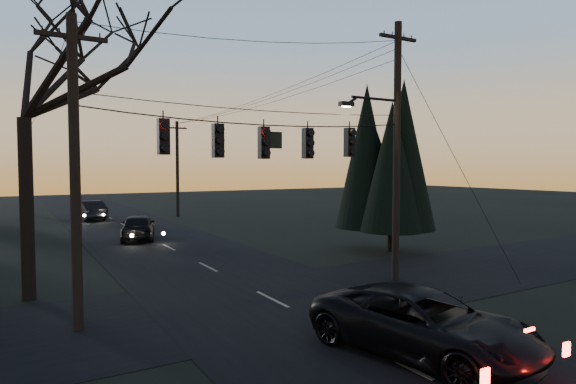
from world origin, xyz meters
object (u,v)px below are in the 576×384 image
bare_tree_left (22,43)px  utility_pole_far_l (29,215)px  utility_pole_right (395,280)px  utility_pole_left (79,330)px  sedan_oncoming_a (138,227)px  evergreen_right (392,165)px  suv_near (423,324)px  sedan_oncoming_b (89,210)px  utility_pole_far_r (178,217)px

bare_tree_left → utility_pole_far_l: bearing=88.1°
utility_pole_right → utility_pole_left: utility_pole_right is taller
utility_pole_right → sedan_oncoming_a: 16.92m
bare_tree_left → evergreen_right: bearing=3.2°
bare_tree_left → suv_near: bearing=-52.1°
bare_tree_left → evergreen_right: size_ratio=1.53×
utility_pole_right → suv_near: utility_pole_right is taller
evergreen_right → utility_pole_right: bearing=-130.8°
utility_pole_far_l → sedan_oncoming_b: utility_pole_far_l is taller
utility_pole_far_l → sedan_oncoming_a: utility_pole_far_l is taller
utility_pole_far_r → utility_pole_far_l: (-11.50, 8.00, 0.00)m
sedan_oncoming_b → utility_pole_far_r: bearing=165.1°
utility_pole_left → sedan_oncoming_b: 29.33m
utility_pole_left → suv_near: size_ratio=1.54×
suv_near → sedan_oncoming_a: bearing=81.4°
utility_pole_left → utility_pole_far_l: utility_pole_left is taller
suv_near → sedan_oncoming_a: 21.75m
sedan_oncoming_a → utility_pole_far_r: bearing=-101.5°
utility_pole_far_l → bare_tree_left: size_ratio=0.66×
suv_near → utility_pole_far_r: bearing=69.3°
utility_pole_far_l → evergreen_right: (15.84, -30.98, 4.56)m
utility_pole_far_r → bare_tree_left: size_ratio=0.70×
evergreen_right → sedan_oncoming_a: size_ratio=1.70×
utility_pole_right → sedan_oncoming_a: bearing=111.9°
sedan_oncoming_a → utility_pole_left: bearing=87.2°
utility_pole_right → evergreen_right: bearing=49.2°
utility_pole_far_r → bare_tree_left: bare_tree_left is taller
utility_pole_far_l → sedan_oncoming_b: size_ratio=1.64×
suv_near → sedan_oncoming_b: size_ratio=1.13×
utility_pole_left → sedan_oncoming_a: size_ratio=1.82×
sedan_oncoming_a → sedan_oncoming_b: size_ratio=0.96×
utility_pole_far_l → sedan_oncoming_a: size_ratio=1.71×
utility_pole_left → sedan_oncoming_b: bearing=81.7°
utility_pole_right → utility_pole_far_r: bearing=90.0°
utility_pole_far_r → evergreen_right: evergreen_right is taller
utility_pole_right → sedan_oncoming_b: 29.91m
utility_pole_far_l → bare_tree_left: (-1.05, -31.92, 8.50)m
bare_tree_left → sedan_oncoming_a: bearing=61.7°
utility_pole_left → evergreen_right: (15.84, 5.02, 4.56)m
utility_pole_left → sedan_oncoming_a: utility_pole_left is taller
utility_pole_far_r → evergreen_right: (4.34, -22.98, 4.56)m
utility_pole_left → sedan_oncoming_a: 16.54m
utility_pole_left → sedan_oncoming_a: bearing=71.7°
bare_tree_left → evergreen_right: (16.89, 0.95, -3.94)m
utility_pole_left → evergreen_right: bearing=17.6°
utility_pole_right → suv_near: bearing=-128.1°
utility_pole_far_l → evergreen_right: bearing=-62.9°
suv_near → sedan_oncoming_a: sedan_oncoming_a is taller
utility_pole_right → evergreen_right: evergreen_right is taller
suv_near → sedan_oncoming_b: (-2.56, 35.01, 0.04)m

